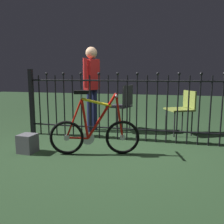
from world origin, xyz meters
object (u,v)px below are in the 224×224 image
chair_olive (183,107)px  display_crate (28,143)px  person_visitor (92,82)px  bicycle (94,132)px  chair_charcoal (123,103)px

chair_olive → display_crate: size_ratio=3.05×
person_visitor → display_crate: bearing=-107.1°
bicycle → chair_olive: size_ratio=1.51×
chair_olive → chair_charcoal: (-1.16, 0.04, 0.04)m
bicycle → person_visitor: person_visitor is taller
chair_olive → person_visitor: person_visitor is taller
chair_olive → chair_charcoal: chair_charcoal is taller
person_visitor → display_crate: (-0.47, -1.52, -0.85)m
bicycle → chair_olive: bicycle is taller
display_crate → chair_charcoal: bearing=58.6°
chair_charcoal → chair_olive: bearing=-1.9°
chair_olive → person_visitor: bearing=-174.5°
chair_charcoal → bicycle: bearing=-93.2°
chair_olive → person_visitor: size_ratio=0.50×
chair_charcoal → person_visitor: (-0.58, -0.21, 0.43)m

